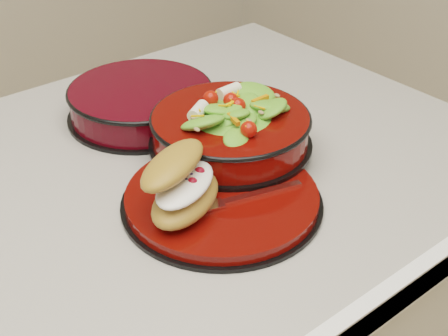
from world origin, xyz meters
TOP-DOWN VIEW (x-y plane):
  - dinner_plate at (0.13, -0.12)m, footprint 0.27×0.27m
  - salad_bowl at (0.22, -0.03)m, footprint 0.24×0.24m
  - croissant at (0.07, -0.11)m, footprint 0.15×0.14m
  - fork at (0.15, -0.15)m, footprint 0.15×0.05m
  - extra_bowl at (0.18, 0.15)m, footprint 0.24×0.24m

SIDE VIEW (x-z plane):
  - dinner_plate at x=0.13m, z-range 0.90..0.92m
  - fork at x=0.15m, z-range 0.92..0.92m
  - extra_bowl at x=0.18m, z-range 0.90..0.96m
  - salad_bowl at x=0.22m, z-range 0.91..1.01m
  - croissant at x=0.07m, z-range 0.92..1.00m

